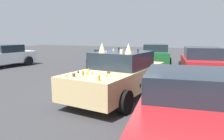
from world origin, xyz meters
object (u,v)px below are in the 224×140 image
Objects in this scene: parked_sedan_near_left at (201,62)px; parked_sedan_row_back_far at (113,60)px; art_car_decorated at (120,74)px; parked_sedan_behind_left at (4,56)px; parked_sedan_row_back_center at (155,54)px; parked_sedan_behind_right at (190,109)px.

parked_sedan_row_back_far is at bearing 83.10° from parked_sedan_near_left.
parked_sedan_row_back_far is at bearing -147.84° from art_car_decorated.
parked_sedan_row_back_center reaches higher than parked_sedan_behind_left.
parked_sedan_behind_left is at bearing -123.62° from parked_sedan_behind_right.
parked_sedan_behind_left reaches higher than parked_sedan_row_back_far.
art_car_decorated is at bearing 142.63° from parked_sedan_near_left.
parked_sedan_behind_left is at bearing 106.32° from parked_sedan_row_back_center.
parked_sedan_near_left is at bearing 103.49° from parked_sedan_behind_left.
parked_sedan_near_left reaches higher than parked_sedan_behind_left.
parked_sedan_row_back_center is 11.46m from parked_sedan_behind_right.
parked_sedan_row_back_far is at bearing 144.42° from parked_sedan_row_back_center.
art_car_decorated is 1.14× the size of parked_sedan_behind_right.
parked_sedan_row_back_far is (7.09, 4.68, -0.05)m from parked_sedan_behind_right.
parked_sedan_behind_left is at bearing -102.44° from art_car_decorated.
art_car_decorated is at bearing 170.63° from parked_sedan_row_back_center.
parked_sedan_row_back_far is (-0.17, 4.73, -0.08)m from parked_sedan_near_left.
parked_sedan_behind_right is at bearing 71.13° from parked_sedan_behind_left.
art_car_decorated is 3.59m from parked_sedan_behind_right.
parked_sedan_behind_right is 0.97× the size of parked_sedan_row_back_far.
art_car_decorated reaches higher than parked_sedan_behind_right.
art_car_decorated is 1.12× the size of parked_sedan_behind_left.
parked_sedan_near_left is (-3.77, -3.14, 0.02)m from parked_sedan_row_back_center.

